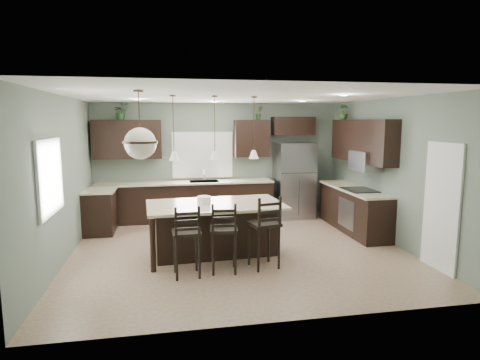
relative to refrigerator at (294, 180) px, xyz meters
name	(u,v)px	position (x,y,z in m)	size (l,w,h in m)	color
ground	(239,250)	(-1.81, -2.30, -0.93)	(6.00, 6.00, 0.00)	#9E8466
pantry_door	(441,207)	(1.16, -3.85, 0.09)	(0.04, 0.82, 2.04)	white
window_back	(203,155)	(-2.21, 0.43, 0.62)	(1.35, 0.02, 1.00)	white
window_left	(49,177)	(-4.80, -3.10, 0.62)	(0.02, 1.10, 1.00)	white
left_return_cabs	(100,212)	(-4.51, -0.60, -0.48)	(0.60, 0.90, 0.90)	black
left_return_countertop	(100,190)	(-4.49, -0.60, -0.01)	(0.66, 0.96, 0.04)	beige
back_lower_cabs	(186,202)	(-2.66, 0.15, -0.48)	(4.20, 0.60, 0.90)	black
back_countertop	(185,183)	(-2.66, 0.13, -0.01)	(4.20, 0.66, 0.04)	beige
sink_inset	(204,181)	(-2.21, 0.13, 0.01)	(0.70, 0.45, 0.01)	gray
faucet	(204,176)	(-2.21, 0.10, 0.16)	(0.02, 0.02, 0.28)	silver
back_upper_left	(127,139)	(-3.96, 0.28, 1.02)	(1.55, 0.34, 0.90)	black
back_upper_right	(252,138)	(-1.01, 0.28, 1.02)	(0.85, 0.34, 0.90)	black
fridge_header	(293,126)	(0.04, 0.28, 1.32)	(1.05, 0.34, 0.45)	black
right_lower_cabs	(353,210)	(0.89, -1.43, -0.48)	(0.60, 2.35, 0.90)	black
right_countertop	(353,189)	(0.87, -1.43, -0.01)	(0.66, 2.35, 0.04)	beige
cooktop	(360,190)	(0.87, -1.70, 0.02)	(0.58, 0.75, 0.02)	black
wall_oven_front	(346,213)	(0.58, -1.70, -0.48)	(0.01, 0.72, 0.60)	gray
right_upper_cabs	(362,141)	(1.02, -1.43, 1.02)	(0.34, 2.35, 0.90)	black
microwave	(365,161)	(0.97, -1.70, 0.62)	(0.40, 0.75, 0.40)	gray
refrigerator	(294,180)	(0.00, 0.00, 0.00)	(0.90, 0.74, 1.85)	gray
kitchen_island	(216,229)	(-2.26, -2.47, -0.46)	(2.37, 1.35, 0.92)	black
serving_dish	(204,200)	(-2.46, -2.48, 0.07)	(0.24, 0.24, 0.14)	silver
bar_stool_left	(187,240)	(-2.82, -3.41, -0.36)	(0.42, 0.42, 1.13)	black
bar_stool_center	(224,237)	(-2.23, -3.33, -0.36)	(0.42, 0.42, 1.13)	black
bar_stool_right	(264,232)	(-1.57, -3.25, -0.33)	(0.44, 0.44, 1.20)	black
pendant_left	(173,128)	(-2.96, -2.51, 1.32)	(0.17, 0.17, 1.10)	white
pendant_center	(215,128)	(-2.26, -2.47, 1.32)	(0.17, 0.17, 1.10)	silver
pendant_right	(254,128)	(-1.56, -2.43, 1.32)	(0.17, 0.17, 1.10)	white
chandelier	(139,125)	(-3.45, -3.48, 1.39)	(0.49, 0.49, 0.98)	beige
plant_back_left	(121,112)	(-4.08, 0.25, 1.66)	(0.33, 0.28, 0.36)	#22481F
plant_back_right	(259,113)	(-0.85, 0.25, 1.64)	(0.18, 0.15, 0.33)	#335424
plant_right_wall	(344,112)	(0.99, -0.54, 1.65)	(0.19, 0.19, 0.34)	#355726
room_shell	(239,159)	(-1.81, -2.30, 0.77)	(6.00, 6.00, 6.00)	slate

